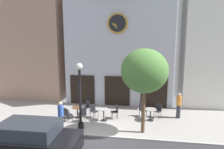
# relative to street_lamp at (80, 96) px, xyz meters

# --- Properties ---
(ground_plane) EXTENTS (27.47, 11.34, 0.13)m
(ground_plane) POSITION_rel_street_lamp_xyz_m (0.99, -1.14, -1.94)
(ground_plane) COLOR gray
(clock_building) EXTENTS (8.38, 3.88, 11.62)m
(clock_building) POSITION_rel_street_lamp_xyz_m (1.53, 5.80, 4.11)
(clock_building) COLOR #B2B2BC
(clock_building) RESTS_ON ground_plane
(neighbor_building_left) EXTENTS (5.88, 3.63, 15.42)m
(neighbor_building_left) POSITION_rel_street_lamp_xyz_m (-6.18, 6.34, 5.80)
(neighbor_building_left) COLOR #9E7A66
(neighbor_building_left) RESTS_ON ground_plane
(neighbor_building_right) EXTENTS (5.69, 3.96, 14.26)m
(neighbor_building_right) POSITION_rel_street_lamp_xyz_m (9.28, 6.51, 5.22)
(neighbor_building_right) COLOR silver
(neighbor_building_right) RESTS_ON ground_plane
(street_lamp) EXTENTS (0.36, 0.36, 3.77)m
(street_lamp) POSITION_rel_street_lamp_xyz_m (0.00, 0.00, 0.00)
(street_lamp) COLOR black
(street_lamp) RESTS_ON ground_plane
(street_tree) EXTENTS (2.48, 2.23, 4.59)m
(street_tree) POSITION_rel_street_lamp_xyz_m (3.51, 0.04, 1.48)
(street_tree) COLOR brown
(street_tree) RESTS_ON ground_plane
(cafe_table_rightmost) EXTENTS (0.72, 0.72, 0.72)m
(cafe_table_rightmost) POSITION_rel_street_lamp_xyz_m (-0.71, 1.55, -1.40)
(cafe_table_rightmost) COLOR black
(cafe_table_rightmost) RESTS_ON ground_plane
(cafe_table_near_curb) EXTENTS (0.63, 0.63, 0.77)m
(cafe_table_near_curb) POSITION_rel_street_lamp_xyz_m (1.08, 1.31, -1.41)
(cafe_table_near_curb) COLOR black
(cafe_table_near_curb) RESTS_ON ground_plane
(cafe_table_center) EXTENTS (0.73, 0.73, 0.75)m
(cafe_table_center) POSITION_rel_street_lamp_xyz_m (3.99, 1.78, -1.38)
(cafe_table_center) COLOR black
(cafe_table_center) RESTS_ON ground_plane
(cafe_chair_outer) EXTENTS (0.56, 0.56, 0.90)m
(cafe_chair_outer) POSITION_rel_street_lamp_xyz_m (0.33, 1.71, -1.39)
(cafe_chair_outer) COLOR black
(cafe_chair_outer) RESTS_ON ground_plane
(cafe_chair_by_entrance) EXTENTS (0.55, 0.55, 0.90)m
(cafe_chair_by_entrance) POSITION_rel_street_lamp_xyz_m (-1.12, 0.78, -1.39)
(cafe_chair_by_entrance) COLOR black
(cafe_chair_by_entrance) RESTS_ON ground_plane
(cafe_chair_right_end) EXTENTS (0.56, 0.56, 0.90)m
(cafe_chair_right_end) POSITION_rel_street_lamp_xyz_m (-0.31, 2.32, -1.39)
(cafe_chair_right_end) COLOR black
(cafe_chair_right_end) RESTS_ON ground_plane
(cafe_chair_left_end) EXTENTS (0.52, 0.52, 0.90)m
(cafe_chair_left_end) POSITION_rel_street_lamp_xyz_m (1.77, 1.78, -1.39)
(cafe_chair_left_end) COLOR black
(cafe_chair_left_end) RESTS_ON ground_plane
(cafe_chair_near_tree) EXTENTS (0.48, 0.48, 0.90)m
(cafe_chair_near_tree) POSITION_rel_street_lamp_xyz_m (-1.52, 1.31, -1.39)
(cafe_chair_near_tree) COLOR black
(cafe_chair_near_tree) RESTS_ON ground_plane
(cafe_chair_facing_wall) EXTENTS (0.54, 0.54, 0.90)m
(cafe_chair_facing_wall) POSITION_rel_street_lamp_xyz_m (4.50, 2.39, -1.39)
(cafe_chair_facing_wall) COLOR black
(cafe_chair_facing_wall) RESTS_ON ground_plane
(cafe_chair_near_lamp) EXTENTS (0.55, 0.55, 0.90)m
(cafe_chair_near_lamp) POSITION_rel_street_lamp_xyz_m (3.48, 2.39, -1.39)
(cafe_chair_near_lamp) COLOR black
(cafe_chair_near_lamp) RESTS_ON ground_plane
(cafe_chair_facing_street) EXTENTS (0.56, 0.56, 0.90)m
(cafe_chair_facing_street) POSITION_rel_street_lamp_xyz_m (-0.16, 0.92, -1.39)
(cafe_chair_facing_street) COLOR black
(cafe_chair_facing_street) RESTS_ON ground_plane
(pedestrian_orange) EXTENTS (0.43, 0.43, 1.67)m
(pedestrian_orange) POSITION_rel_street_lamp_xyz_m (5.81, 2.52, -1.05)
(pedestrian_orange) COLOR #2D2D38
(pedestrian_orange) RESTS_ON ground_plane
(pedestrian_blue) EXTENTS (0.45, 0.45, 1.67)m
(pedestrian_blue) POSITION_rel_street_lamp_xyz_m (-1.01, -0.41, -1.05)
(pedestrian_blue) COLOR #2D2D38
(pedestrian_blue) RESTS_ON ground_plane
(parked_car_black) EXTENTS (4.33, 2.08, 1.55)m
(parked_car_black) POSITION_rel_street_lamp_xyz_m (-1.32, -3.02, -1.15)
(parked_car_black) COLOR black
(parked_car_black) RESTS_ON ground_plane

